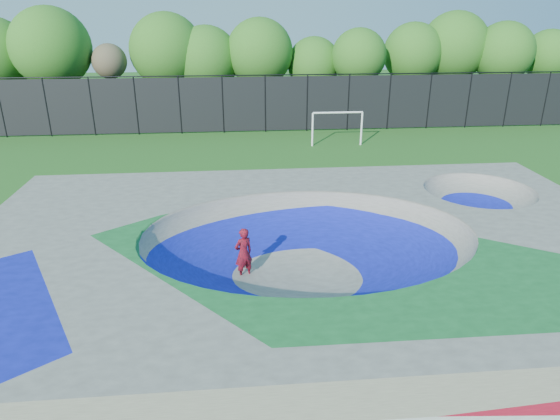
# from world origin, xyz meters

# --- Properties ---
(ground) EXTENTS (120.00, 120.00, 0.00)m
(ground) POSITION_xyz_m (0.00, 0.00, 0.00)
(ground) COLOR #205617
(ground) RESTS_ON ground
(skate_deck) EXTENTS (22.00, 14.00, 1.50)m
(skate_deck) POSITION_xyz_m (0.00, 0.00, 0.75)
(skate_deck) COLOR gray
(skate_deck) RESTS_ON ground
(skater) EXTENTS (0.77, 0.68, 1.76)m
(skater) POSITION_xyz_m (-2.11, -0.10, 0.88)
(skater) COLOR red
(skater) RESTS_ON ground
(skateboard) EXTENTS (0.77, 0.61, 0.05)m
(skateboard) POSITION_xyz_m (-2.11, -0.10, 0.03)
(skateboard) COLOR black
(skateboard) RESTS_ON ground
(soccer_goal) EXTENTS (3.33, 0.12, 2.20)m
(soccer_goal) POSITION_xyz_m (4.35, 16.68, 1.53)
(soccer_goal) COLOR white
(soccer_goal) RESTS_ON ground
(fence) EXTENTS (48.09, 0.09, 4.04)m
(fence) POSITION_xyz_m (0.00, 21.00, 2.10)
(fence) COLOR black
(fence) RESTS_ON ground
(treeline) EXTENTS (51.69, 7.15, 8.58)m
(treeline) POSITION_xyz_m (-0.91, 26.23, 5.08)
(treeline) COLOR #4E3827
(treeline) RESTS_ON ground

